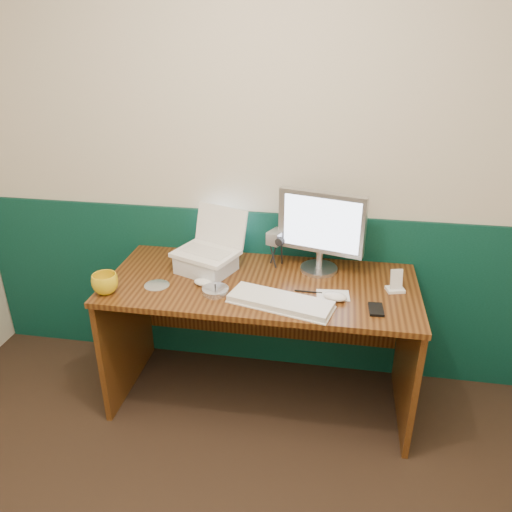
% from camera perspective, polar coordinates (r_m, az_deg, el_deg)
% --- Properties ---
extents(back_wall, '(3.50, 0.04, 2.50)m').
position_cam_1_polar(back_wall, '(2.74, 0.90, 9.98)').
color(back_wall, beige).
rests_on(back_wall, ground).
extents(wainscot, '(3.48, 0.02, 1.00)m').
position_cam_1_polar(wainscot, '(3.01, 0.77, -3.99)').
color(wainscot, '#072F25').
rests_on(wainscot, ground).
extents(desk, '(1.60, 0.70, 0.75)m').
position_cam_1_polar(desk, '(2.77, 0.53, -9.89)').
color(desk, '#381B0A').
rests_on(desk, ground).
extents(laptop_riser, '(0.34, 0.31, 0.09)m').
position_cam_1_polar(laptop_riser, '(2.68, -5.71, -0.84)').
color(laptop_riser, silver).
rests_on(laptop_riser, desk).
extents(laptop, '(0.38, 0.34, 0.26)m').
position_cam_1_polar(laptop, '(2.61, -5.87, 2.66)').
color(laptop, white).
rests_on(laptop, laptop_riser).
extents(monitor, '(0.48, 0.24, 0.46)m').
position_cam_1_polar(monitor, '(2.63, 7.44, 2.86)').
color(monitor, '#B2B2B7').
rests_on(monitor, desk).
extents(keyboard, '(0.52, 0.28, 0.03)m').
position_cam_1_polar(keyboard, '(2.37, 2.80, -5.30)').
color(keyboard, white).
rests_on(keyboard, desk).
extents(mouse_right, '(0.13, 0.09, 0.04)m').
position_cam_1_polar(mouse_right, '(2.44, 9.03, -4.61)').
color(mouse_right, white).
rests_on(mouse_right, desk).
extents(mouse_left, '(0.11, 0.08, 0.03)m').
position_cam_1_polar(mouse_left, '(2.55, -6.06, -3.02)').
color(mouse_left, white).
rests_on(mouse_left, desk).
extents(mug, '(0.15, 0.15, 0.10)m').
position_cam_1_polar(mug, '(2.57, -16.87, -3.04)').
color(mug, gold).
rests_on(mug, desk).
extents(camcorder, '(0.14, 0.16, 0.21)m').
position_cam_1_polar(camcorder, '(2.72, 2.35, 0.95)').
color(camcorder, '#B7B7BC').
rests_on(camcorder, desk).
extents(cd_spindle, '(0.13, 0.13, 0.03)m').
position_cam_1_polar(cd_spindle, '(2.48, -4.66, -3.97)').
color(cd_spindle, silver).
rests_on(cd_spindle, desk).
extents(cd_loose_a, '(0.13, 0.13, 0.00)m').
position_cam_1_polar(cd_loose_a, '(2.60, -11.27, -3.29)').
color(cd_loose_a, silver).
rests_on(cd_loose_a, desk).
extents(pen, '(0.14, 0.01, 0.01)m').
position_cam_1_polar(pen, '(2.49, 5.99, -4.07)').
color(pen, black).
rests_on(pen, desk).
extents(papers, '(0.17, 0.12, 0.00)m').
position_cam_1_polar(papers, '(2.48, 8.78, -4.46)').
color(papers, white).
rests_on(papers, desk).
extents(dock, '(0.10, 0.08, 0.02)m').
position_cam_1_polar(dock, '(2.59, 15.60, -3.71)').
color(dock, white).
rests_on(dock, desk).
extents(music_player, '(0.06, 0.04, 0.10)m').
position_cam_1_polar(music_player, '(2.56, 15.75, -2.56)').
color(music_player, white).
rests_on(music_player, dock).
extents(pda, '(0.07, 0.12, 0.01)m').
position_cam_1_polar(pda, '(2.40, 13.56, -5.95)').
color(pda, black).
rests_on(pda, desk).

